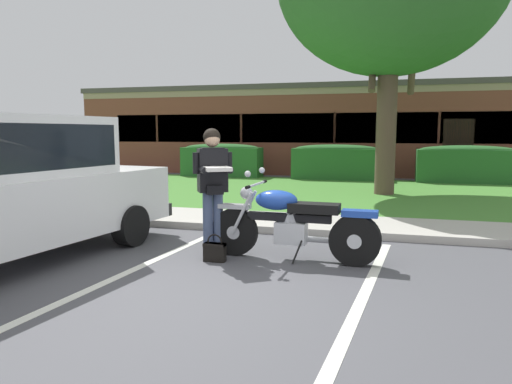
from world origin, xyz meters
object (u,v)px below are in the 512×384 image
Objects in this scene: handbag at (215,250)px; brick_building at (345,130)px; hedge_center_left at (336,162)px; motorcycle at (299,224)px; hedge_center_right at (466,164)px; rider_person at (213,181)px; hedge_left at (222,160)px.

handbag is 16.23m from brick_building.
motorcycle is at bearing -86.34° from hedge_center_left.
handbag is at bearing -112.83° from hedge_center_right.
motorcycle is 0.77× the size of hedge_center_left.
hedge_center_left and hedge_center_right have the same top height.
rider_person reaches higher than hedge_left.
hedge_left is at bearing -180.00° from hedge_center_right.
hedge_center_right is (4.10, 0.00, -0.00)m from hedge_center_left.
hedge_left is (-3.73, 10.64, 0.51)m from handbag.
hedge_center_left is at bearing 0.00° from hedge_left.
brick_building reaches higher than rider_person.
rider_person is at bearing -91.05° from brick_building.
hedge_left is 0.14× the size of brick_building.
hedge_left and hedge_center_left have the same top height.
rider_person is 4.74× the size of handbag.
motorcycle reaches higher than handbag.
rider_person is 0.59× the size of hedge_center_left.
hedge_center_left is 0.14× the size of brick_building.
rider_person is 0.57× the size of hedge_center_right.
hedge_left is at bearing 114.81° from motorcycle.
hedge_center_right is at bearing 0.00° from hedge_left.
hedge_center_right reaches higher than motorcycle.
rider_person reaches higher than hedge_center_right.
rider_person reaches higher than hedge_center_left.
brick_building reaches higher than hedge_center_right.
handbag is at bearing -92.03° from hedge_center_left.
hedge_center_left is at bearing 180.00° from hedge_center_right.
hedge_center_left is at bearing 87.16° from rider_person.
brick_building reaches higher than handbag.
rider_person is 0.59× the size of hedge_left.
hedge_center_left is 0.97× the size of hedge_center_right.
hedge_left is 0.96× the size of hedge_center_right.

